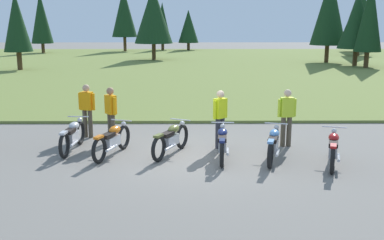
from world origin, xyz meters
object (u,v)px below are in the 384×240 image
at_px(rider_checking_bike, 87,108).
at_px(rider_with_back_turned, 287,114).
at_px(motorcycle_orange, 112,140).
at_px(rider_near_row_end, 220,116).
at_px(motorcycle_silver, 73,136).
at_px(motorcycle_red, 333,148).
at_px(motorcycle_navy, 222,143).
at_px(motorcycle_sky_blue, 274,144).
at_px(motorcycle_olive, 171,139).
at_px(rider_in_hivis_vest, 111,112).

distance_m(rider_checking_bike, rider_with_back_turned, 6.08).
bearing_deg(motorcycle_orange, rider_near_row_end, 14.36).
bearing_deg(rider_with_back_turned, motorcycle_silver, -176.02).
distance_m(motorcycle_red, rider_with_back_turned, 2.04).
xyz_separation_m(motorcycle_navy, motorcycle_red, (2.75, -0.56, 0.00)).
xyz_separation_m(motorcycle_sky_blue, motorcycle_red, (1.42, -0.44, 0.00)).
height_order(motorcycle_orange, motorcycle_red, same).
distance_m(motorcycle_olive, rider_with_back_turned, 3.44).
height_order(motorcycle_sky_blue, rider_in_hivis_vest, rider_in_hivis_vest).
relative_size(motorcycle_olive, rider_with_back_turned, 1.17).
bearing_deg(rider_with_back_turned, rider_checking_bike, 169.49).
bearing_deg(motorcycle_red, motorcycle_olive, 166.47).
bearing_deg(motorcycle_sky_blue, motorcycle_olive, 168.41).
xyz_separation_m(motorcycle_silver, rider_with_back_turned, (6.07, 0.42, 0.51)).
relative_size(motorcycle_silver, rider_with_back_turned, 1.26).
relative_size(motorcycle_silver, rider_checking_bike, 1.26).
bearing_deg(rider_checking_bike, rider_near_row_end, -17.36).
bearing_deg(rider_with_back_turned, rider_in_hivis_vest, 174.76).
distance_m(motorcycle_navy, motorcycle_red, 2.80).
distance_m(motorcycle_silver, rider_in_hivis_vest, 1.39).
bearing_deg(rider_checking_bike, motorcycle_silver, -93.48).
bearing_deg(rider_in_hivis_vest, motorcycle_olive, -35.09).
height_order(motorcycle_silver, motorcycle_red, same).
height_order(motorcycle_orange, rider_checking_bike, rider_checking_bike).
xyz_separation_m(motorcycle_silver, motorcycle_navy, (4.13, -0.82, 0.00)).
bearing_deg(motorcycle_red, motorcycle_navy, 168.54).
xyz_separation_m(motorcycle_navy, rider_in_hivis_vest, (-3.19, 1.72, 0.51)).
xyz_separation_m(motorcycle_silver, rider_checking_bike, (0.09, 1.53, 0.51)).
bearing_deg(rider_in_hivis_vest, rider_with_back_turned, -5.24).
bearing_deg(motorcycle_sky_blue, rider_checking_bike, 155.24).
bearing_deg(motorcycle_navy, motorcycle_sky_blue, -5.14).
xyz_separation_m(motorcycle_red, rider_near_row_end, (-2.74, 1.65, 0.51)).
relative_size(motorcycle_red, rider_with_back_turned, 1.21).
relative_size(rider_checking_bike, rider_with_back_turned, 1.00).
bearing_deg(motorcycle_olive, rider_near_row_end, 25.57).
xyz_separation_m(motorcycle_silver, motorcycle_orange, (1.19, -0.49, 0.00)).
bearing_deg(motorcycle_orange, rider_checking_bike, 118.40).
xyz_separation_m(motorcycle_orange, motorcycle_red, (5.69, -0.89, 0.00)).
relative_size(motorcycle_silver, rider_near_row_end, 1.26).
relative_size(rider_in_hivis_vest, rider_near_row_end, 1.00).
bearing_deg(rider_near_row_end, rider_in_hivis_vest, 168.91).
height_order(motorcycle_orange, motorcycle_sky_blue, same).
distance_m(motorcycle_silver, motorcycle_olive, 2.80).
bearing_deg(motorcycle_navy, rider_in_hivis_vest, 151.72).
height_order(motorcycle_silver, motorcycle_orange, same).
bearing_deg(motorcycle_olive, motorcycle_navy, -17.59).
relative_size(motorcycle_orange, rider_with_back_turned, 1.21).
xyz_separation_m(motorcycle_orange, motorcycle_navy, (2.95, -0.33, 0.00)).
height_order(motorcycle_silver, motorcycle_olive, same).
bearing_deg(motorcycle_navy, motorcycle_silver, 168.71).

